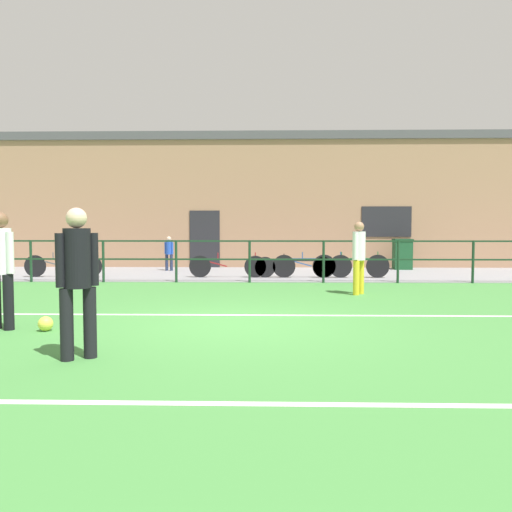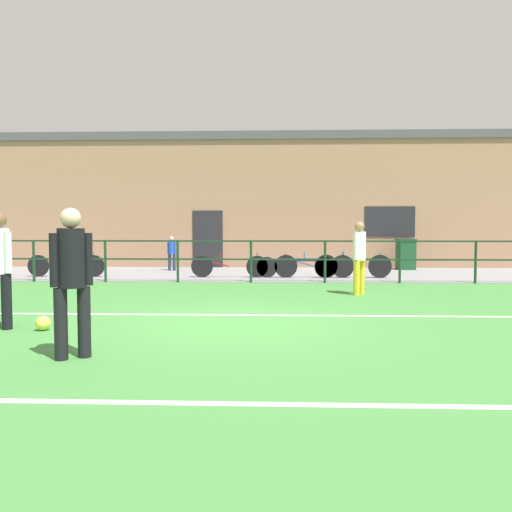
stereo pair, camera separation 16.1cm
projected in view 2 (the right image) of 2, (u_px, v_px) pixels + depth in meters
ground at (232, 325)px, 8.22m from camera, size 60.00×44.00×0.04m
field_line_touchline at (236, 315)px, 9.01m from camera, size 36.00×0.11×0.00m
field_line_hash at (196, 403)px, 4.53m from camera, size 36.00×0.11×0.00m
pavement_strip at (255, 274)px, 16.70m from camera, size 48.00×5.00×0.02m
perimeter_fence at (251, 255)px, 14.16m from camera, size 36.07×0.07×1.15m
clubhouse_facade at (259, 201)px, 20.25m from camera, size 28.00×2.56×4.97m
player_goalkeeper at (72, 273)px, 6.01m from camera, size 0.42×0.31×1.74m
player_winger at (359, 253)px, 11.65m from camera, size 0.30×0.39×1.63m
soccer_ball_match at (43, 323)px, 7.68m from camera, size 0.22×0.22×0.22m
spectator_child at (172, 251)px, 17.78m from camera, size 0.31×0.20×1.16m
bicycle_parked_0 at (314, 266)px, 15.31m from camera, size 2.32×0.04×0.76m
bicycle_parked_1 at (229, 266)px, 15.41m from camera, size 2.27×0.04×0.74m
bicycle_parked_2 at (66, 265)px, 15.60m from camera, size 2.33×0.04×0.75m
bicycle_parked_3 at (353, 266)px, 15.27m from camera, size 2.24×0.04×0.77m
bicycle_parked_4 at (296, 267)px, 15.33m from camera, size 2.31×0.04×0.71m
trash_bin_0 at (406, 254)px, 18.20m from camera, size 0.64×0.54×1.06m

